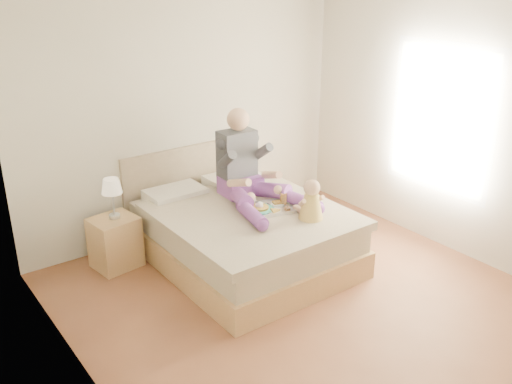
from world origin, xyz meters
TOP-DOWN VIEW (x-y plane):
  - room at (0.08, 0.01)m, footprint 4.02×4.22m
  - bed at (0.00, 1.08)m, footprint 1.70×2.18m
  - nightstand at (-1.13, 1.70)m, footprint 0.49×0.45m
  - lamp at (-1.10, 1.71)m, footprint 0.21×0.21m
  - adult at (0.19, 1.21)m, footprint 0.82×1.16m
  - tray at (0.18, 0.82)m, footprint 0.54×0.47m
  - baby at (0.38, 0.42)m, footprint 0.26×0.36m

SIDE VIEW (x-z plane):
  - nightstand at x=-1.13m, z-range 0.00..0.54m
  - bed at x=0.00m, z-range -0.18..0.82m
  - tray at x=0.18m, z-range 0.57..0.71m
  - baby at x=0.38m, z-range 0.57..0.97m
  - lamp at x=-1.10m, z-range 0.65..1.07m
  - adult at x=0.19m, z-range 0.41..1.37m
  - room at x=0.08m, z-range 0.15..2.87m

